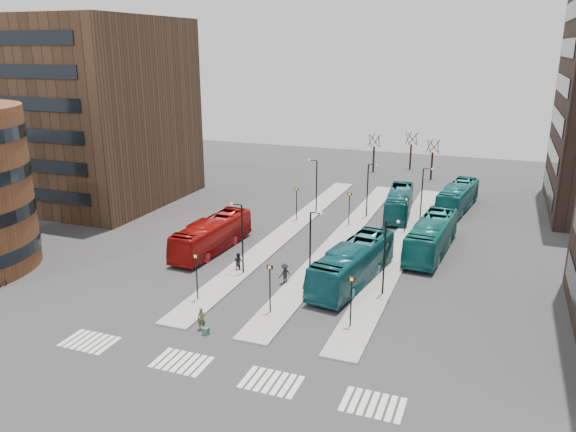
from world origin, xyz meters
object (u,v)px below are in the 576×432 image
(teal_bus_c, at_px, (432,236))
(teal_bus_d, at_px, (458,197))
(suitcase, at_px, (206,331))
(commuter_a, at_px, (238,262))
(traveller, at_px, (201,319))
(commuter_b, at_px, (306,287))
(commuter_c, at_px, (285,273))
(teal_bus_b, at_px, (399,203))
(teal_bus_a, at_px, (353,264))
(red_bus, at_px, (212,235))
(bicycle_far, at_px, (2,279))

(teal_bus_c, relative_size, teal_bus_d, 1.05)
(suitcase, xyz_separation_m, commuter_a, (-2.88, 11.02, 0.56))
(traveller, relative_size, commuter_b, 0.92)
(teal_bus_c, bearing_deg, commuter_c, -127.28)
(traveller, bearing_deg, commuter_a, 87.76)
(teal_bus_b, distance_m, commuter_a, 23.83)
(teal_bus_a, relative_size, commuter_c, 7.05)
(traveller, bearing_deg, teal_bus_c, 44.12)
(red_bus, height_order, commuter_b, red_bus)
(teal_bus_d, bearing_deg, commuter_a, -113.24)
(teal_bus_c, bearing_deg, traveller, -116.89)
(bicycle_far, bearing_deg, red_bus, -25.79)
(commuter_c, bearing_deg, bicycle_far, -38.41)
(teal_bus_d, height_order, commuter_a, teal_bus_d)
(suitcase, height_order, commuter_b, commuter_b)
(red_bus, xyz_separation_m, teal_bus_b, (14.48, 18.00, -0.05))
(suitcase, distance_m, commuter_b, 9.16)
(commuter_a, bearing_deg, teal_bus_c, -136.45)
(teal_bus_d, relative_size, commuter_a, 6.92)
(traveller, relative_size, commuter_a, 0.97)
(teal_bus_a, relative_size, bicycle_far, 7.98)
(teal_bus_b, relative_size, commuter_a, 6.64)
(teal_bus_d, bearing_deg, bicycle_far, -124.42)
(red_bus, height_order, teal_bus_b, red_bus)
(traveller, bearing_deg, commuter_b, 41.96)
(teal_bus_d, xyz_separation_m, bicycle_far, (-32.93, -35.94, -1.18))
(red_bus, distance_m, teal_bus_a, 14.62)
(commuter_a, height_order, commuter_c, commuter_c)
(teal_bus_b, xyz_separation_m, commuter_c, (-5.26, -22.73, -0.65))
(bicycle_far, bearing_deg, commuter_b, -57.36)
(teal_bus_b, bearing_deg, suitcase, -108.03)
(teal_bus_b, height_order, commuter_b, teal_bus_b)
(suitcase, relative_size, bicycle_far, 0.34)
(teal_bus_d, bearing_deg, teal_bus_b, -133.50)
(teal_bus_d, xyz_separation_m, commuter_a, (-16.08, -26.44, -0.76))
(red_bus, xyz_separation_m, traveller, (6.75, -14.12, -0.76))
(suitcase, height_order, teal_bus_d, teal_bus_d)
(teal_bus_a, height_order, teal_bus_d, teal_bus_a)
(red_bus, relative_size, teal_bus_c, 0.94)
(suitcase, bearing_deg, traveller, 146.75)
(traveller, distance_m, commuter_c, 9.71)
(bicycle_far, bearing_deg, teal_bus_a, -51.06)
(commuter_a, bearing_deg, teal_bus_d, -112.46)
(teal_bus_c, height_order, bicycle_far, teal_bus_c)
(teal_bus_b, height_order, traveller, teal_bus_b)
(teal_bus_a, height_order, bicycle_far, teal_bus_a)
(suitcase, relative_size, red_bus, 0.05)
(teal_bus_a, relative_size, traveller, 7.60)
(teal_bus_c, bearing_deg, suitcase, -115.09)
(suitcase, xyz_separation_m, red_bus, (-7.34, 14.64, 1.30))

